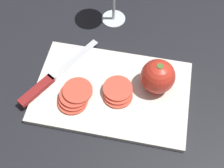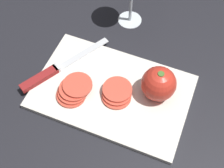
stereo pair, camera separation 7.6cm
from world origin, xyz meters
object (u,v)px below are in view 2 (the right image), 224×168
whole_tomato (159,84)px  knife (47,74)px  tomato_slice_stack_near (117,93)px  tomato_slice_stack_far (73,90)px

whole_tomato → knife: 0.29m
knife → tomato_slice_stack_near: (0.19, 0.01, 0.00)m
whole_tomato → knife: whole_tomato is taller
whole_tomato → tomato_slice_stack_far: 0.21m
tomato_slice_stack_near → knife: bearing=-175.9°
whole_tomato → tomato_slice_stack_far: size_ratio=0.93×
whole_tomato → tomato_slice_stack_near: bearing=-154.7°
knife → tomato_slice_stack_far: 0.09m
whole_tomato → knife: (-0.28, -0.06, -0.04)m
whole_tomato → tomato_slice_stack_near: (-0.09, -0.04, -0.03)m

